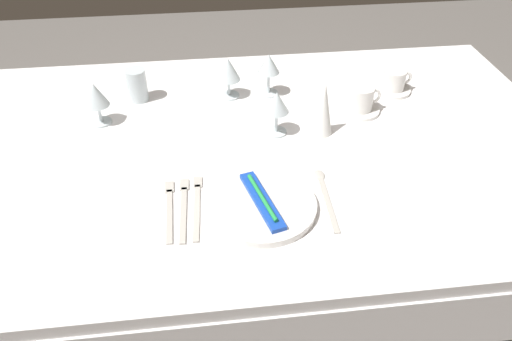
# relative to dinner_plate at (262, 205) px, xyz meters

# --- Properties ---
(ground_plane) EXTENTS (6.00, 6.00, 0.00)m
(ground_plane) POSITION_rel_dinner_plate_xyz_m (0.02, 0.27, -0.75)
(ground_plane) COLOR slate
(dining_table) EXTENTS (1.80, 1.11, 0.74)m
(dining_table) POSITION_rel_dinner_plate_xyz_m (0.02, 0.27, -0.09)
(dining_table) COLOR white
(dining_table) RESTS_ON ground
(dinner_plate) EXTENTS (0.26, 0.26, 0.02)m
(dinner_plate) POSITION_rel_dinner_plate_xyz_m (0.00, 0.00, 0.00)
(dinner_plate) COLOR white
(dinner_plate) RESTS_ON dining_table
(toothbrush_package) EXTENTS (0.09, 0.21, 0.02)m
(toothbrush_package) POSITION_rel_dinner_plate_xyz_m (-0.00, 0.00, 0.02)
(toothbrush_package) COLOR blue
(toothbrush_package) RESTS_ON dinner_plate
(fork_outer) EXTENTS (0.03, 0.23, 0.00)m
(fork_outer) POSITION_rel_dinner_plate_xyz_m (-0.15, 0.03, -0.01)
(fork_outer) COLOR beige
(fork_outer) RESTS_ON dining_table
(fork_inner) EXTENTS (0.02, 0.22, 0.00)m
(fork_inner) POSITION_rel_dinner_plate_xyz_m (-0.19, 0.02, -0.01)
(fork_inner) COLOR beige
(fork_inner) RESTS_ON dining_table
(fork_salad) EXTENTS (0.02, 0.21, 0.00)m
(fork_salad) POSITION_rel_dinner_plate_xyz_m (-0.22, 0.02, -0.01)
(fork_salad) COLOR beige
(fork_salad) RESTS_ON dining_table
(spoon_soup) EXTENTS (0.03, 0.23, 0.01)m
(spoon_soup) POSITION_rel_dinner_plate_xyz_m (0.16, 0.04, -0.01)
(spoon_soup) COLOR beige
(spoon_soup) RESTS_ON dining_table
(saucer_left) EXTENTS (0.13, 0.13, 0.01)m
(saucer_left) POSITION_rel_dinner_plate_xyz_m (0.35, 0.40, -0.00)
(saucer_left) COLOR white
(saucer_left) RESTS_ON dining_table
(coffee_cup_left) EXTENTS (0.10, 0.08, 0.07)m
(coffee_cup_left) POSITION_rel_dinner_plate_xyz_m (0.36, 0.40, 0.04)
(coffee_cup_left) COLOR white
(coffee_cup_left) RESTS_ON saucer_left
(saucer_right) EXTENTS (0.12, 0.12, 0.01)m
(saucer_right) POSITION_rel_dinner_plate_xyz_m (0.50, 0.51, -0.00)
(saucer_right) COLOR white
(saucer_right) RESTS_ON dining_table
(coffee_cup_right) EXTENTS (0.10, 0.08, 0.06)m
(coffee_cup_right) POSITION_rel_dinner_plate_xyz_m (0.50, 0.51, 0.03)
(coffee_cup_right) COLOR white
(coffee_cup_right) RESTS_ON saucer_right
(wine_glass_centre) EXTENTS (0.07, 0.07, 0.13)m
(wine_glass_centre) POSITION_rel_dinner_plate_xyz_m (-0.43, 0.43, 0.08)
(wine_glass_centre) COLOR silver
(wine_glass_centre) RESTS_ON dining_table
(wine_glass_left) EXTENTS (0.07, 0.07, 0.14)m
(wine_glass_left) POSITION_rel_dinner_plate_xyz_m (0.09, 0.54, 0.09)
(wine_glass_left) COLOR silver
(wine_glass_left) RESTS_ON dining_table
(wine_glass_right) EXTENTS (0.07, 0.07, 0.13)m
(wine_glass_right) POSITION_rel_dinner_plate_xyz_m (0.08, 0.31, 0.09)
(wine_glass_right) COLOR silver
(wine_glass_right) RESTS_ON dining_table
(wine_glass_far) EXTENTS (0.07, 0.07, 0.13)m
(wine_glass_far) POSITION_rel_dinner_plate_xyz_m (-0.04, 0.54, 0.08)
(wine_glass_far) COLOR silver
(wine_glass_far) RESTS_ON dining_table
(drink_tumbler) EXTENTS (0.06, 0.06, 0.10)m
(drink_tumbler) POSITION_rel_dinner_plate_xyz_m (-0.33, 0.55, 0.04)
(drink_tumbler) COLOR silver
(drink_tumbler) RESTS_ON dining_table
(napkin_folded) EXTENTS (0.06, 0.06, 0.16)m
(napkin_folded) POSITION_rel_dinner_plate_xyz_m (0.21, 0.30, 0.07)
(napkin_folded) COLOR white
(napkin_folded) RESTS_ON dining_table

